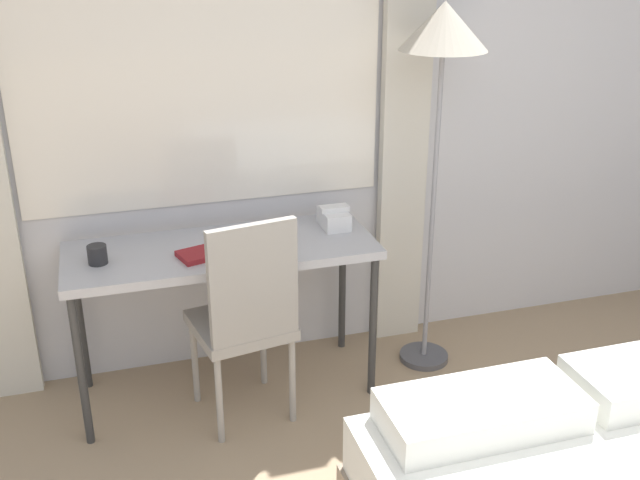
% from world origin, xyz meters
% --- Properties ---
extents(wall_back_with_window, '(5.65, 0.13, 2.70)m').
position_xyz_m(wall_back_with_window, '(-0.07, 2.69, 1.35)').
color(wall_back_with_window, silver).
rests_on(wall_back_with_window, ground_plane).
extents(desk, '(1.38, 0.53, 0.75)m').
position_xyz_m(desk, '(-0.58, 2.35, 0.69)').
color(desk, '#B2B2B7').
rests_on(desk, ground_plane).
extents(desk_chair, '(0.46, 0.46, 0.99)m').
position_xyz_m(desk_chair, '(-0.53, 2.08, 0.55)').
color(desk_chair, gray).
rests_on(desk_chair, ground_plane).
extents(standing_lamp, '(0.39, 0.39, 1.77)m').
position_xyz_m(standing_lamp, '(0.43, 2.32, 1.56)').
color(standing_lamp, '#4C4C51').
rests_on(standing_lamp, ground_plane).
extents(telephone, '(0.14, 0.18, 0.10)m').
position_xyz_m(telephone, '(-0.03, 2.43, 0.80)').
color(telephone, white).
rests_on(telephone, desk).
extents(book, '(0.29, 0.21, 0.02)m').
position_xyz_m(book, '(-0.64, 2.27, 0.76)').
color(book, maroon).
rests_on(book, desk).
extents(mug, '(0.08, 0.08, 0.08)m').
position_xyz_m(mug, '(-1.11, 2.31, 0.79)').
color(mug, '#262628').
rests_on(mug, desk).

